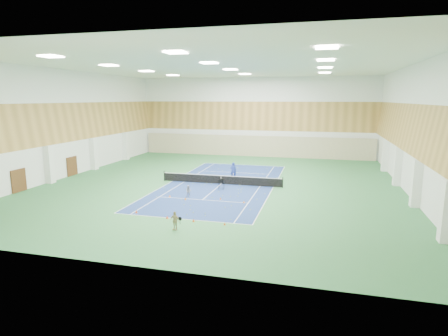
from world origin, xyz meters
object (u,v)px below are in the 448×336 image
object	(u,v)px
coach	(233,171)
ball_cart	(221,184)
tennis_net	(221,179)
child_court	(189,191)
child_apron	(175,221)

from	to	relation	value
coach	ball_cart	size ratio (longest dim) A/B	1.91
tennis_net	child_court	xyz separation A→B (m)	(-1.55, -5.66, -0.02)
tennis_net	child_apron	size ratio (longest dim) A/B	9.77
tennis_net	coach	xyz separation A→B (m)	(0.65, 2.82, 0.39)
tennis_net	child_court	distance (m)	5.87
ball_cart	child_court	bearing A→B (deg)	-124.39
child_apron	ball_cart	distance (m)	12.11
child_court	coach	bearing A→B (deg)	69.51
child_apron	ball_cart	world-z (taller)	child_apron
coach	child_court	size ratio (longest dim) A/B	1.78
coach	ball_cart	xyz separation A→B (m)	(-0.08, -4.88, -0.45)
child_court	tennis_net	bearing A→B (deg)	68.71
tennis_net	ball_cart	size ratio (longest dim) A/B	13.03
tennis_net	coach	bearing A→B (deg)	77.08
tennis_net	child_apron	bearing A→B (deg)	-87.88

